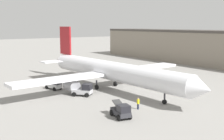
% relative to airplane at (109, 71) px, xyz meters
% --- Properties ---
extents(ground_plane, '(400.00, 400.00, 0.00)m').
position_rel_airplane_xyz_m(ground_plane, '(1.03, 0.07, -3.46)').
color(ground_plane, gray).
extents(terminal_building, '(77.24, 11.98, 10.40)m').
position_rel_airplane_xyz_m(terminal_building, '(-13.83, 42.90, 1.75)').
color(terminal_building, gray).
rests_on(terminal_building, ground_plane).
extents(airplane, '(42.22, 37.62, 11.62)m').
position_rel_airplane_xyz_m(airplane, '(0.00, 0.00, 0.00)').
color(airplane, white).
rests_on(airplane, ground_plane).
extents(ground_crew_worker, '(0.38, 0.38, 1.71)m').
position_rel_airplane_xyz_m(ground_crew_worker, '(13.44, -4.12, -2.55)').
color(ground_crew_worker, '#1E2338').
rests_on(ground_crew_worker, ground_plane).
extents(baggage_tug, '(3.65, 3.54, 2.13)m').
position_rel_airplane_xyz_m(baggage_tug, '(2.16, -6.63, -2.47)').
color(baggage_tug, '#B2B2B7').
rests_on(baggage_tug, ground_plane).
extents(belt_loader_truck, '(3.65, 2.48, 2.04)m').
position_rel_airplane_xyz_m(belt_loader_truck, '(15.12, -8.42, -2.50)').
color(belt_loader_truck, '#2D2D33').
rests_on(belt_loader_truck, ground_plane).
extents(pushback_tug, '(3.54, 2.44, 2.13)m').
position_rel_airplane_xyz_m(pushback_tug, '(-5.10, -8.78, -2.49)').
color(pushback_tug, silver).
rests_on(pushback_tug, ground_plane).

